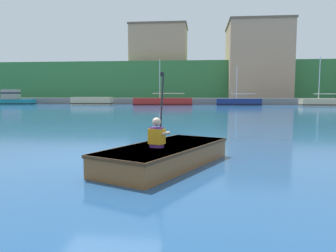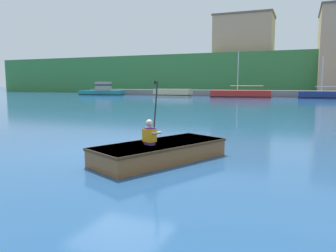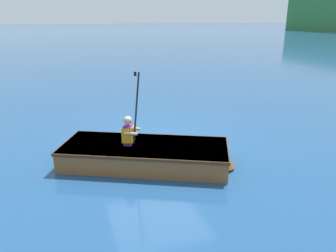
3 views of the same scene
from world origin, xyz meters
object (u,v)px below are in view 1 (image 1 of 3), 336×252
(moored_boat_dock_center_far, at_px, (320,102))
(rowboat_foreground, at_px, (167,154))
(moored_boat_dock_west_inner, at_px, (10,100))
(moored_boat_dock_east_end, at_px, (238,102))
(moored_boat_dock_center_near, at_px, (163,102))
(moored_boat_dock_west_end, at_px, (92,101))
(person_paddler, at_px, (157,133))

(moored_boat_dock_center_far, xyz_separation_m, rowboat_foreground, (-15.48, -35.89, -0.20))
(moored_boat_dock_west_inner, distance_m, moored_boat_dock_east_end, 31.86)
(moored_boat_dock_center_near, bearing_deg, moored_boat_dock_west_end, 171.50)
(person_paddler, bearing_deg, moored_boat_dock_east_end, 81.32)
(moored_boat_dock_center_far, height_order, person_paddler, moored_boat_dock_center_far)
(moored_boat_dock_west_end, relative_size, rowboat_foreground, 1.54)
(moored_boat_dock_center_far, height_order, rowboat_foreground, moored_boat_dock_center_far)
(moored_boat_dock_west_end, distance_m, moored_boat_dock_center_far, 30.02)
(moored_boat_dock_east_end, relative_size, rowboat_foreground, 1.61)
(moored_boat_dock_west_end, height_order, moored_boat_dock_center_near, moored_boat_dock_center_near)
(moored_boat_dock_center_far, bearing_deg, moored_boat_dock_center_near, 179.00)
(rowboat_foreground, xyz_separation_m, person_paddler, (-0.16, -0.34, 0.47))
(moored_boat_dock_west_end, height_order, moored_boat_dock_center_far, moored_boat_dock_center_far)
(moored_boat_dock_west_inner, bearing_deg, moored_boat_dock_center_near, -2.39)
(moored_boat_dock_center_near, distance_m, rowboat_foreground, 36.50)
(moored_boat_dock_center_near, bearing_deg, moored_boat_dock_west_inner, 177.61)
(moored_boat_dock_east_end, relative_size, person_paddler, 3.92)
(moored_boat_dock_east_end, bearing_deg, moored_boat_dock_center_near, -174.68)
(moored_boat_dock_west_end, relative_size, moored_boat_dock_west_inner, 0.77)
(moored_boat_dock_west_end, xyz_separation_m, rowboat_foreground, (14.49, -37.75, -0.25))
(moored_boat_dock_west_inner, relative_size, person_paddler, 4.89)
(moored_boat_dock_east_end, bearing_deg, person_paddler, -98.68)
(moored_boat_dock_west_end, xyz_separation_m, moored_boat_dock_east_end, (20.05, -0.59, -0.07))
(moored_boat_dock_west_inner, bearing_deg, moored_boat_dock_west_end, 2.89)
(rowboat_foreground, bearing_deg, person_paddler, -115.43)
(moored_boat_dock_west_inner, distance_m, moored_boat_dock_center_far, 41.80)
(rowboat_foreground, distance_m, person_paddler, 0.60)
(moored_boat_dock_east_end, bearing_deg, rowboat_foreground, -98.52)
(moored_boat_dock_center_near, bearing_deg, moored_boat_dock_east_end, 5.32)
(moored_boat_dock_center_near, distance_m, person_paddler, 36.82)
(moored_boat_dock_east_end, bearing_deg, moored_boat_dock_center_far, -7.31)
(moored_boat_dock_west_end, height_order, moored_boat_dock_east_end, moored_boat_dock_east_end)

